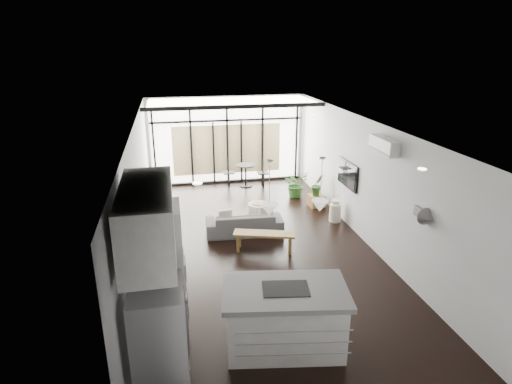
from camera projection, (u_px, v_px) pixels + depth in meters
name	position (u px, v px, depth m)	size (l,w,h in m)	color
floor	(259.00, 249.00, 9.61)	(5.00, 10.00, 0.00)	black
ceiling	(259.00, 125.00, 8.67)	(5.00, 10.00, 0.00)	silver
wall_left	(138.00, 198.00, 8.67)	(0.02, 10.00, 2.80)	silver
wall_right	(367.00, 183.00, 9.61)	(0.02, 10.00, 2.80)	silver
wall_back	(227.00, 140.00, 13.76)	(5.00, 0.02, 2.80)	silver
wall_front	(356.00, 342.00, 4.52)	(5.00, 0.02, 2.80)	silver
glazing	(227.00, 141.00, 13.65)	(5.00, 0.20, 2.80)	black
skylight	(230.00, 101.00, 12.38)	(4.70, 1.90, 0.06)	silver
neighbour_building	(227.00, 149.00, 13.81)	(3.50, 0.02, 1.60)	beige
island	(285.00, 318.00, 6.39)	(1.83, 1.09, 1.00)	white
cooktop	(286.00, 289.00, 6.23)	(0.68, 0.45, 0.01)	black
fridge	(160.00, 347.00, 5.29)	(0.65, 0.81, 1.68)	#959499
appliance_column	(162.00, 287.00, 5.92)	(0.62, 0.65, 2.39)	white
upper_cabinets	(148.00, 221.00, 5.19)	(0.62, 1.75, 0.86)	white
pendant_left	(269.00, 210.00, 6.41)	(0.26, 0.26, 0.18)	silver
pendant_right	(320.00, 206.00, 6.56)	(0.26, 0.26, 0.18)	silver
sofa	(244.00, 219.00, 10.27)	(1.84, 0.54, 0.72)	#49494B
console_bench	(264.00, 242.00, 9.46)	(1.35, 0.34, 0.43)	brown
pouf	(258.00, 211.00, 11.14)	(0.53, 0.53, 0.43)	beige
crate	(317.00, 201.00, 12.04)	(0.42, 0.42, 0.32)	brown
plant_tall	(296.00, 187.00, 12.72)	(0.72, 0.80, 0.62)	#2B5D25
plant_crate	(317.00, 191.00, 11.94)	(0.34, 0.62, 0.28)	#2B5D25
milk_can	(335.00, 211.00, 10.98)	(0.30, 0.30, 0.58)	#F1E5CD
bistro_set	(246.00, 175.00, 13.62)	(1.52, 0.61, 0.73)	black
tv	(348.00, 174.00, 10.56)	(0.05, 1.10, 0.65)	black
ac_unit	(384.00, 145.00, 8.50)	(0.22, 0.90, 0.30)	silver
framed_art	(138.00, 200.00, 8.16)	(0.04, 0.70, 0.90)	black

